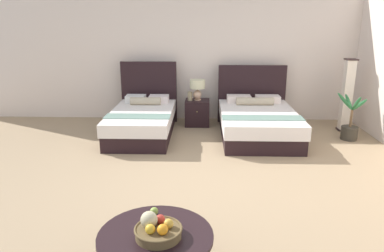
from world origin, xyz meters
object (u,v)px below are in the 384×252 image
Objects in this scene: fruit_bowl at (157,229)px; potted_palm at (350,127)px; table_lamp at (197,87)px; coffee_table at (156,244)px; bed_near_window at (143,120)px; vase at (190,96)px; floor_lamp_corner at (347,96)px; nightstand at (197,113)px; loose_apple at (154,211)px; bed_near_corner at (257,121)px.

fruit_bowl is 4.92m from potted_palm.
table_lamp is 0.43× the size of coffee_table.
vase is (0.87, 0.65, 0.33)m from bed_near_window.
floor_lamp_corner is (3.06, -0.24, 0.09)m from vase.
nightstand is 2.85× the size of vase.
floor_lamp_corner is (3.15, 4.40, 0.38)m from coffee_table.
table_lamp is at bearing 87.32° from fruit_bowl.
fruit_bowl reaches higher than coffee_table.
floor_lamp_corner reaches higher than table_lamp.
table_lamp is 2.28× the size of vase.
table_lamp reaches higher than loose_apple.
vase is at bearing 175.44° from floor_lamp_corner.
coffee_table is at bearing -78.97° from bed_near_window.
bed_near_window is at bearing -174.16° from floor_lamp_corner.
bed_near_corner is 4.01× the size of nightstand.
bed_near_window reaches higher than potted_palm.
bed_near_corner is 5.29× the size of fruit_bowl.
table_lamp is 0.48× the size of potted_palm.
loose_apple is at bearing -111.34° from bed_near_corner.
table_lamp is at bearing 87.04° from coffee_table.
table_lamp is 5.59× the size of loose_apple.
bed_near_corner is 3.96m from loose_apple.
nightstand is at bearing 86.15° from loose_apple.
bed_near_corner is 2.39× the size of potted_palm.
fruit_bowl is (-0.22, -4.73, -0.31)m from table_lamp.
floor_lamp_corner reaches higher than bed_near_corner.
bed_near_window reaches higher than nightstand.
table_lamp reaches higher than coffee_table.
table_lamp is at bearing 148.15° from bed_near_corner.
coffee_table is 5.42m from floor_lamp_corner.
bed_near_corner is at bearing -26.71° from vase.
nightstand is at bearing -90.00° from table_lamp.
nightstand is 0.54m from table_lamp.
coffee_table is at bearing 122.79° from fruit_bowl.
coffee_table is at bearing -92.96° from table_lamp.
vase is 2.45× the size of loose_apple.
fruit_bowl is 5.29× the size of loose_apple.
bed_near_corner is 1.44m from table_lamp.
bed_near_window is 3.76m from loose_apple.
fruit_bowl is 0.45× the size of potted_palm.
loose_apple is at bearing -131.39° from potted_palm.
bed_near_corner is 1.68m from potted_palm.
potted_palm reaches higher than loose_apple.
potted_palm is at bearing 48.61° from loose_apple.
bed_near_corner reaches higher than loose_apple.
potted_palm is (2.81, -0.85, -0.02)m from nightstand.
nightstand is at bearing 87.31° from fruit_bowl.
bed_near_window reaches higher than coffee_table.
vase is 0.19× the size of coffee_table.
bed_near_window is 3.97m from floor_lamp_corner.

